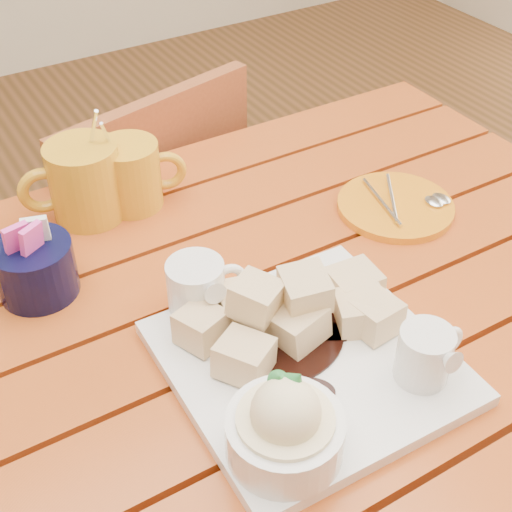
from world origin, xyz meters
TOP-DOWN VIEW (x-y plane):
  - table at (0.00, 0.00)m, footprint 1.20×0.79m
  - dessert_plate at (0.01, -0.13)m, footprint 0.30×0.30m
  - coffee_mug_left at (-0.07, 0.29)m, footprint 0.14×0.10m
  - coffee_mug_right at (-0.00, 0.29)m, footprint 0.12×0.09m
  - cream_pitcher at (-0.03, 0.03)m, footprint 0.10×0.08m
  - sugar_caddy at (-0.18, 0.17)m, footprint 0.10×0.10m
  - orange_saucer at (0.31, 0.08)m, footprint 0.17×0.17m
  - chair_far at (0.07, 0.53)m, footprint 0.47×0.47m

SIDE VIEW (x-z plane):
  - chair_far at x=0.07m, z-range 0.05..0.88m
  - table at x=0.00m, z-range 0.27..1.02m
  - orange_saucer at x=0.31m, z-range 0.75..0.76m
  - dessert_plate at x=0.01m, z-range 0.72..0.84m
  - sugar_caddy at x=-0.18m, z-range 0.73..0.84m
  - cream_pitcher at x=-0.03m, z-range 0.75..0.83m
  - coffee_mug_right at x=0.00m, z-range 0.73..0.87m
  - coffee_mug_left at x=-0.07m, z-range 0.72..0.89m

